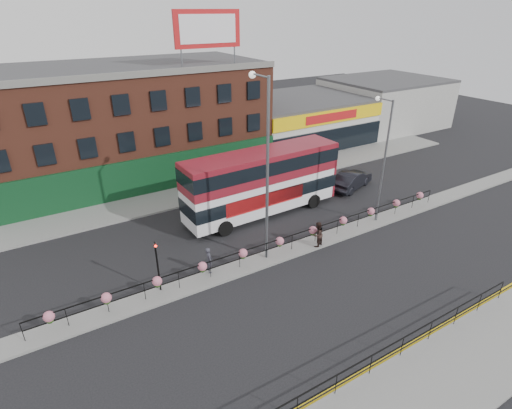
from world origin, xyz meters
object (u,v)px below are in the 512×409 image
double_decker_bus (263,176)px  pedestrian_a (209,260)px  car (352,180)px  lamp_column_east (383,152)px  pedestrian_b (318,234)px  lamp_column_west (265,157)px

double_decker_bus → pedestrian_a: 9.05m
car → pedestrian_a: 17.43m
double_decker_bus → pedestrian_a: double_decker_bus is taller
double_decker_bus → lamp_column_east: (6.68, -5.47, 2.40)m
pedestrian_b → lamp_column_east: bearing=168.1°
double_decker_bus → pedestrian_b: 6.65m
double_decker_bus → lamp_column_west: lamp_column_west is taller
double_decker_bus → car: double_decker_bus is taller
pedestrian_b → lamp_column_east: 7.72m
car → lamp_column_east: lamp_column_east is taller
car → lamp_column_east: size_ratio=0.57×
pedestrian_a → lamp_column_east: lamp_column_east is taller
double_decker_bus → pedestrian_a: bearing=-143.7°
pedestrian_b → lamp_column_east: lamp_column_east is taller
double_decker_bus → lamp_column_east: size_ratio=1.40×
double_decker_bus → lamp_column_west: bearing=-121.0°
lamp_column_west → lamp_column_east: lamp_column_west is taller
car → lamp_column_west: (-12.75, -5.40, 6.12)m
pedestrian_a → lamp_column_east: bearing=-81.6°
double_decker_bus → car: (9.54, 0.05, -2.35)m
lamp_column_east → double_decker_bus: bearing=140.7°
double_decker_bus → pedestrian_b: size_ratio=7.08×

